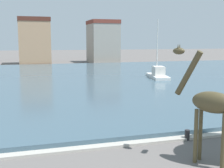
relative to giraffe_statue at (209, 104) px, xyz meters
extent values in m
cube|color=#3D5666|center=(-3.40, 26.10, -2.17)|extent=(83.35, 46.00, 0.33)
cube|color=#ADA89E|center=(-3.40, 2.85, -2.28)|extent=(83.35, 0.50, 0.12)
cylinder|color=#4C4228|center=(-0.38, 0.23, -1.28)|extent=(0.15, 0.15, 2.12)
cylinder|color=#4C4228|center=(-0.04, 0.44, -1.28)|extent=(0.15, 0.15, 2.12)
cylinder|color=#4C4228|center=(0.19, -0.67, -1.28)|extent=(0.15, 0.15, 2.12)
ellipsoid|color=#4C4228|center=(0.07, -0.12, 0.09)|extent=(1.40, 1.72, 0.81)
cylinder|color=#4C4228|center=(-0.47, 0.75, 1.10)|extent=(0.79, 1.06, 1.81)
ellipsoid|color=#4C4228|center=(-0.72, 1.14, 1.95)|extent=(0.50, 0.57, 0.27)
cone|color=#4C4228|center=(-0.77, 1.10, 2.17)|extent=(0.06, 0.06, 0.15)
cone|color=#4C4228|center=(-0.66, 1.17, 2.17)|extent=(0.06, 0.06, 0.15)
cube|color=white|center=(8.82, 23.06, -2.03)|extent=(2.79, 5.71, 0.62)
ellipsoid|color=white|center=(9.36, 25.61, -2.03)|extent=(1.90, 2.19, 0.59)
cube|color=silver|center=(8.82, 23.06, -1.69)|extent=(2.74, 5.60, 0.06)
cube|color=silver|center=(8.74, 22.66, -1.14)|extent=(1.56, 2.12, 1.05)
cylinder|color=silver|center=(8.91, 23.46, 1.58)|extent=(0.12, 0.12, 6.60)
cylinder|color=silver|center=(8.71, 22.52, -0.82)|extent=(0.47, 1.89, 0.08)
cylinder|color=#232326|center=(0.75, 2.70, -2.09)|extent=(0.24, 0.24, 0.50)
cube|color=tan|center=(-3.98, 53.11, 1.85)|extent=(5.96, 7.43, 8.38)
cube|color=#51281E|center=(-3.98, 53.11, 6.44)|extent=(6.08, 7.58, 0.80)
cube|color=gray|center=(10.59, 54.48, 1.79)|extent=(5.80, 7.28, 8.25)
cube|color=brown|center=(10.59, 54.48, 6.31)|extent=(5.91, 7.43, 0.80)
camera|label=1|loc=(-6.71, -9.56, 2.35)|focal=48.49mm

